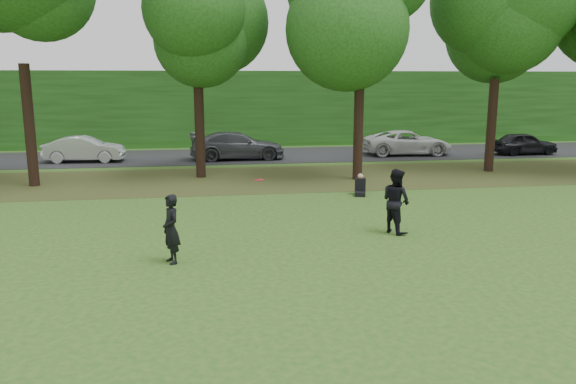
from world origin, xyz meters
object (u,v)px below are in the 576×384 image
object	(u,v)px
seated_person	(360,187)
player_right	(396,201)
frisbee	(259,180)
player_left	(171,229)

from	to	relation	value
seated_person	player_right	bearing A→B (deg)	-79.53
player_right	frisbee	distance (m)	4.25
player_left	seated_person	bearing A→B (deg)	114.19
seated_person	frisbee	bearing A→B (deg)	-110.50
player_left	seated_person	xyz separation A→B (m)	(6.88, 7.36, -0.54)
player_right	seated_person	bearing A→B (deg)	-29.90
player_right	seated_person	xyz separation A→B (m)	(0.51, 5.51, -0.64)
seated_person	player_left	bearing A→B (deg)	-117.28
player_right	player_left	bearing A→B (deg)	81.61
player_left	player_right	size ratio (longest dim) A/B	0.90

